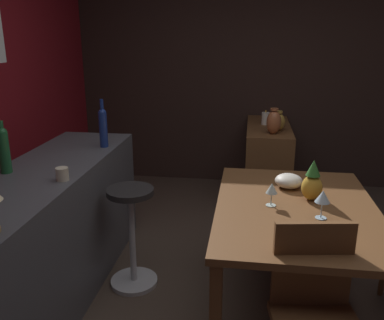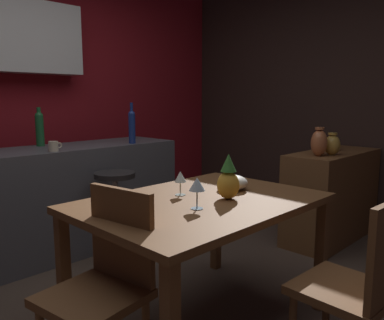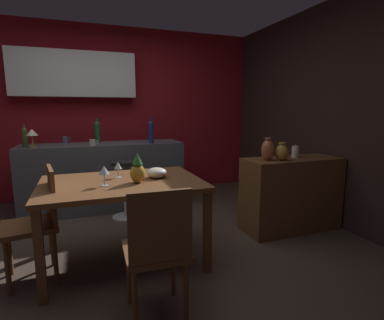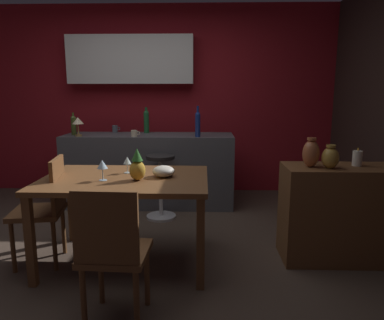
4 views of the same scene
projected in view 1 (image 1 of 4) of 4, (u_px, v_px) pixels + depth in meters
name	position (u px, v px, depth m)	size (l,w,h in m)	color
ground_plane	(251.00, 312.00, 2.68)	(9.00, 9.00, 0.00)	#47382D
wall_side_right	(230.00, 72.00, 4.75)	(0.10, 4.40, 2.60)	#33231E
dining_table	(296.00, 218.00, 2.50)	(1.35, 0.96, 0.74)	brown
kitchen_counter	(47.00, 235.00, 2.74)	(2.10, 0.60, 0.90)	#4C4C51
sideboard_cabinet	(267.00, 164.00, 4.36)	(1.10, 0.44, 0.82)	brown
chair_near_window	(316.00, 313.00, 1.91)	(0.46, 0.46, 0.90)	brown
bar_stool	(132.00, 235.00, 2.88)	(0.34, 0.34, 0.73)	#262323
wine_glass_left	(323.00, 197.00, 2.28)	(0.08, 0.08, 0.17)	silver
wine_glass_right	(272.00, 189.00, 2.45)	(0.07, 0.07, 0.14)	silver
pineapple_centerpiece	(312.00, 183.00, 2.55)	(0.13, 0.13, 0.26)	gold
fruit_bowl	(289.00, 181.00, 2.76)	(0.18, 0.18, 0.09)	beige
wine_bottle_green	(3.00, 148.00, 2.53)	(0.07, 0.07, 0.33)	#1E592D
wine_bottle_cobalt	(103.00, 126.00, 3.11)	(0.06, 0.06, 0.37)	navy
cup_cream	(62.00, 174.00, 2.43)	(0.11, 0.07, 0.08)	beige
pillar_candle_tall	(265.00, 118.00, 4.28)	(0.08, 0.08, 0.15)	white
vase_copper	(274.00, 122.00, 3.87)	(0.14, 0.14, 0.24)	#B26038
vase_brass	(278.00, 121.00, 4.01)	(0.14, 0.14, 0.19)	#B78C38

